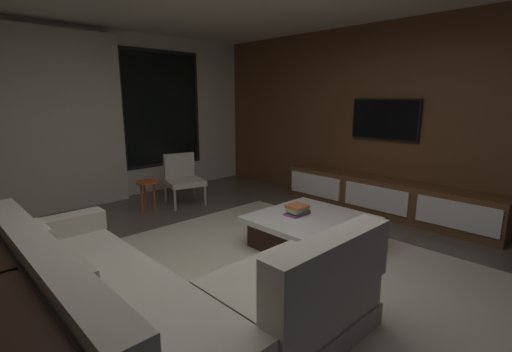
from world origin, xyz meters
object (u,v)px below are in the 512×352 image
Objects in this scene: side_stool at (147,187)px; accent_chair_near_window at (183,176)px; sectional_couch at (154,301)px; mounted_tv at (385,119)px; book_stack_on_coffee_table at (298,210)px; media_console at (386,198)px; coffee_table at (310,232)px.

accent_chair_near_window is at bearing 2.38° from side_stool.
mounted_tv is (3.92, 0.40, 1.06)m from sectional_couch.
book_stack_on_coffee_table reaches higher than side_stool.
book_stack_on_coffee_table is 0.37× the size of accent_chair_near_window.
media_console is 1.13m from mounted_tv.
media_console is at bearing -46.63° from side_stool.
book_stack_on_coffee_table is 2.35m from accent_chair_near_window.
accent_chair_near_window is 3.16m from mounted_tv.
side_stool is 3.58m from mounted_tv.
accent_chair_near_window reaches higher than coffee_table.
coffee_table is at bearing -74.98° from book_stack_on_coffee_table.
coffee_table is 2.21m from mounted_tv.
media_console is at bearing -132.41° from mounted_tv.
coffee_table is 1.49× the size of accent_chair_near_window.
coffee_table is 2.58m from side_stool.
book_stack_on_coffee_table is 1.75m from media_console.
accent_chair_near_window is 3.08m from media_console.
media_console is (3.74, 0.20, -0.04)m from sectional_couch.
media_console is (1.70, -0.03, 0.06)m from coffee_table.
coffee_table is at bearing 179.01° from media_console.
coffee_table is 2.52× the size of side_stool.
sectional_couch is at bearing -168.96° from book_stack_on_coffee_table.
media_console is (1.74, -0.19, -0.16)m from book_stack_on_coffee_table.
coffee_table is 0.28m from book_stack_on_coffee_table.
accent_chair_near_window is at bearing 53.98° from sectional_couch.
side_stool is (-0.63, -0.03, -0.06)m from accent_chair_near_window.
book_stack_on_coffee_table is 2.13m from mounted_tv.
mounted_tv is (2.55, -2.31, 0.98)m from side_stool.
side_stool is (-0.68, 2.48, 0.19)m from coffee_table.
media_console reaches higher than coffee_table.
sectional_couch is 3.04m from side_stool.
coffee_table is at bearing -74.77° from side_stool.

